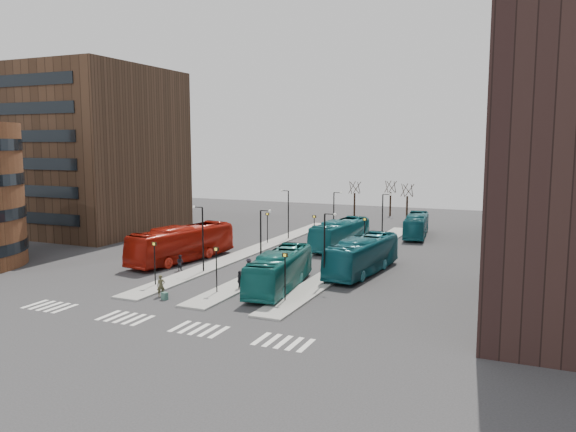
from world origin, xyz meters
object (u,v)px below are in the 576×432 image
at_px(commuter_a, 180,263).
at_px(teal_bus_b, 340,234).
at_px(commuter_c, 249,267).
at_px(traveller, 161,286).
at_px(red_bus, 182,244).
at_px(teal_bus_c, 362,255).
at_px(suitcase, 165,296).
at_px(teal_bus_d, 416,225).
at_px(teal_bus_a, 280,270).
at_px(commuter_b, 240,281).

bearing_deg(commuter_a, teal_bus_b, -111.63).
bearing_deg(commuter_c, traveller, -5.28).
relative_size(red_bus, teal_bus_c, 1.08).
bearing_deg(red_bus, suitcase, -51.95).
bearing_deg(teal_bus_d, teal_bus_a, -106.21).
bearing_deg(teal_bus_c, commuter_b, -120.77).
height_order(teal_bus_b, teal_bus_d, teal_bus_b).
bearing_deg(commuter_c, commuter_a, -68.81).
distance_m(suitcase, traveller, 1.14).
relative_size(commuter_b, commuter_c, 1.07).
bearing_deg(teal_bus_d, teal_bus_b, -126.10).
height_order(teal_bus_c, commuter_c, teal_bus_c).
relative_size(teal_bus_d, commuter_c, 6.93).
bearing_deg(teal_bus_b, teal_bus_c, -57.10).
bearing_deg(commuter_a, red_bus, -49.45).
xyz_separation_m(suitcase, teal_bus_c, (11.54, 14.82, 1.39)).
bearing_deg(traveller, teal_bus_c, 8.06).
height_order(teal_bus_a, commuter_b, teal_bus_a).
relative_size(teal_bus_b, commuter_a, 7.54).
xyz_separation_m(teal_bus_b, teal_bus_d, (6.56, 11.51, -0.14)).
bearing_deg(suitcase, traveller, 156.42).
relative_size(teal_bus_a, commuter_b, 6.92).
height_order(red_bus, teal_bus_b, red_bus).
bearing_deg(suitcase, commuter_a, 132.31).
distance_m(teal_bus_a, commuter_b, 3.41).
relative_size(teal_bus_b, teal_bus_d, 1.10).
relative_size(suitcase, red_bus, 0.04).
xyz_separation_m(traveller, commuter_c, (2.93, 9.35, -0.09)).
bearing_deg(commuter_a, commuter_c, -161.91).
relative_size(red_bus, commuter_b, 7.92).
height_order(teal_bus_a, traveller, teal_bus_a).
height_order(teal_bus_b, commuter_a, teal_bus_b).
xyz_separation_m(teal_bus_b, commuter_c, (-3.49, -16.23, -0.86)).
bearing_deg(red_bus, commuter_c, -7.40).
xyz_separation_m(teal_bus_d, commuter_b, (-8.19, -32.95, -0.66)).
relative_size(teal_bus_c, commuter_a, 7.77).
xyz_separation_m(teal_bus_a, teal_bus_c, (4.72, 8.28, 0.09)).
xyz_separation_m(teal_bus_c, commuter_c, (-9.39, -4.85, -0.91)).
distance_m(teal_bus_c, commuter_b, 12.60).
distance_m(traveller, commuter_a, 9.12).
relative_size(red_bus, commuter_c, 8.47).
distance_m(suitcase, teal_bus_c, 18.84).
bearing_deg(teal_bus_d, commuter_b, -110.37).
xyz_separation_m(traveller, commuter_a, (-3.84, 8.27, -0.09)).
bearing_deg(commuter_b, commuter_c, -2.77).
bearing_deg(teal_bus_b, commuter_c, -96.65).
distance_m(teal_bus_b, traveller, 26.39).
xyz_separation_m(suitcase, traveller, (-0.77, 0.62, 0.58)).
relative_size(teal_bus_a, teal_bus_d, 1.07).
bearing_deg(suitcase, teal_bus_c, 66.98).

